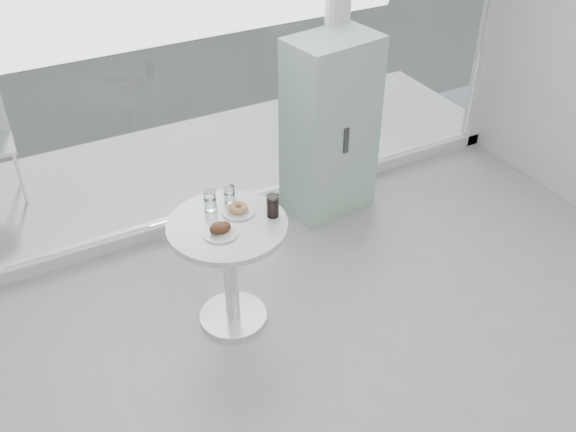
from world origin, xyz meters
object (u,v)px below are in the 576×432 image
cola_glass (273,206)px  plate_fritter (221,229)px  plate_donut (238,209)px  main_table (229,252)px  mint_cabinet (330,128)px  water_tumbler_a (210,201)px  water_tumbler_b (230,196)px

cola_glass → plate_fritter: bearing=-177.9°
plate_donut → main_table: bearing=-145.7°
plate_donut → cola_glass: size_ratio=1.43×
mint_cabinet → water_tumbler_a: mint_cabinet is taller
water_tumbler_b → cola_glass: cola_glass is taller
plate_fritter → water_tumbler_a: bearing=80.9°
main_table → cola_glass: size_ratio=5.44×
water_tumbler_a → water_tumbler_b: water_tumbler_a is taller
mint_cabinet → plate_fritter: (-1.28, -0.91, 0.09)m
mint_cabinet → water_tumbler_a: (-1.24, -0.65, 0.12)m
plate_fritter → cola_glass: (0.34, 0.01, 0.04)m
mint_cabinet → plate_donut: (-1.11, -0.76, 0.08)m
plate_donut → water_tumbler_b: water_tumbler_b is taller
plate_donut → water_tumbler_a: (-0.13, 0.11, 0.04)m
main_table → cola_glass: (0.27, -0.06, 0.29)m
plate_fritter → water_tumbler_b: bearing=56.9°
plate_donut → mint_cabinet: bearing=34.6°
main_table → plate_donut: (0.11, 0.07, 0.24)m
mint_cabinet → cola_glass: mint_cabinet is taller
water_tumbler_a → plate_fritter: bearing=-99.1°
water_tumbler_b → cola_glass: bearing=-55.8°
water_tumbler_b → plate_donut: bearing=-88.2°
mint_cabinet → plate_fritter: 1.57m
mint_cabinet → cola_glass: 1.30m
plate_fritter → water_tumbler_a: water_tumbler_a is taller
mint_cabinet → plate_fritter: bearing=-153.5°
main_table → water_tumbler_b: bearing=61.7°
plate_fritter → plate_donut: bearing=39.2°
mint_cabinet → plate_fritter: size_ratio=6.66×
main_table → plate_fritter: 0.26m
mint_cabinet → cola_glass: size_ratio=10.00×
water_tumbler_a → water_tumbler_b: 0.13m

